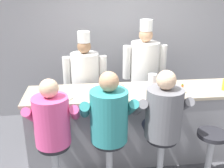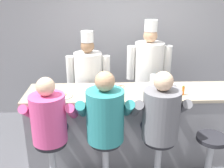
{
  "view_description": "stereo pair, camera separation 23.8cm",
  "coord_description": "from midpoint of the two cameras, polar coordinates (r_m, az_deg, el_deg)",
  "views": [
    {
      "loc": [
        -0.78,
        -2.91,
        2.35
      ],
      "look_at": [
        -0.41,
        0.31,
        1.15
      ],
      "focal_mm": 42.0,
      "sensor_mm": 36.0,
      "label": 1
    },
    {
      "loc": [
        -0.55,
        -2.93,
        2.35
      ],
      "look_at": [
        -0.41,
        0.31,
        1.15
      ],
      "focal_mm": 42.0,
      "sensor_mm": 36.0,
      "label": 2
    }
  ],
  "objects": [
    {
      "name": "coffee_mug_blue",
      "position": [
        3.38,
        12.28,
        -2.3
      ],
      "size": [
        0.13,
        0.08,
        0.1
      ],
      "color": "#4C7AB2",
      "rests_on": "diner_counter"
    },
    {
      "name": "napkin_dispenser_chrome",
      "position": [
        3.51,
        14.66,
        -1.2
      ],
      "size": [
        0.12,
        0.07,
        0.15
      ],
      "color": "silver",
      "rests_on": "diner_counter"
    },
    {
      "name": "water_pitcher_clear",
      "position": [
        3.72,
        10.96,
        0.58
      ],
      "size": [
        0.14,
        0.12,
        0.18
      ],
      "color": "silver",
      "rests_on": "diner_counter"
    },
    {
      "name": "coffee_mug_tan",
      "position": [
        3.58,
        3.48,
        -0.67
      ],
      "size": [
        0.12,
        0.08,
        0.08
      ],
      "color": "beige",
      "rests_on": "diner_counter"
    },
    {
      "name": "diner_seated_pink",
      "position": [
        3.08,
        -11.29,
        -8.06
      ],
      "size": [
        0.61,
        0.6,
        1.45
      ],
      "color": "#B2B5BA",
      "rests_on": "ground_plane"
    },
    {
      "name": "hot_sauce_bottle_orange",
      "position": [
        3.56,
        17.1,
        -1.39
      ],
      "size": [
        0.03,
        0.03,
        0.13
      ],
      "color": "orange",
      "rests_on": "diner_counter"
    },
    {
      "name": "cook_in_whites_near",
      "position": [
        4.16,
        -3.49,
        0.7
      ],
      "size": [
        0.68,
        0.44,
        1.74
      ],
      "color": "#232328",
      "rests_on": "ground_plane"
    },
    {
      "name": "cook_in_whites_far",
      "position": [
        4.41,
        9.52,
        2.64
      ],
      "size": [
        0.73,
        0.47,
        1.88
      ],
      "color": "#232328",
      "rests_on": "ground_plane"
    },
    {
      "name": "wall_back",
      "position": [
        4.95,
        5.5,
        8.59
      ],
      "size": [
        10.0,
        0.06,
        2.7
      ],
      "color": "#99999E",
      "rests_on": "ground_plane"
    },
    {
      "name": "diner_counter",
      "position": [
        3.81,
        8.11,
        -8.71
      ],
      "size": [
        3.15,
        0.69,
        1.03
      ],
      "color": "gray",
      "rests_on": "ground_plane"
    },
    {
      "name": "cereal_bowl",
      "position": [
        3.4,
        1.84,
        -2.05
      ],
      "size": [
        0.14,
        0.14,
        0.06
      ],
      "color": "#B24C47",
      "rests_on": "diner_counter"
    },
    {
      "name": "diner_seated_teal",
      "position": [
        3.04,
        0.77,
        -7.49
      ],
      "size": [
        0.65,
        0.65,
        1.51
      ],
      "color": "#B2B5BA",
      "rests_on": "ground_plane"
    },
    {
      "name": "breakfast_plate",
      "position": [
        3.41,
        -8.81,
        -2.51
      ],
      "size": [
        0.26,
        0.26,
        0.05
      ],
      "color": "white",
      "rests_on": "diner_counter"
    },
    {
      "name": "empty_stool_round",
      "position": [
        3.55,
        22.43,
        -13.68
      ],
      "size": [
        0.37,
        0.37,
        0.68
      ],
      "color": "#B2B5BA",
      "rests_on": "ground_plane"
    },
    {
      "name": "ketchup_bottle_red",
      "position": [
        3.54,
        12.5,
        -0.11
      ],
      "size": [
        0.06,
        0.06,
        0.25
      ],
      "color": "red",
      "rests_on": "diner_counter"
    },
    {
      "name": "diner_seated_grey",
      "position": [
        3.14,
        12.59,
        -7.17
      ],
      "size": [
        0.65,
        0.64,
        1.5
      ],
      "color": "#B2B5BA",
      "rests_on": "ground_plane"
    }
  ]
}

